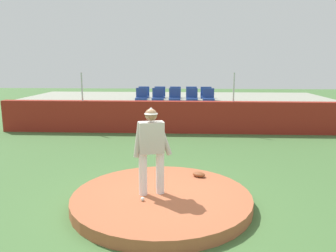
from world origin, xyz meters
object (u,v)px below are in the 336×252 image
at_px(stadium_chair_2, 175,96).
at_px(stadium_chair_3, 192,96).
at_px(pitcher, 151,145).
at_px(stadium_chair_1, 158,96).
at_px(stadium_chair_4, 208,97).
at_px(stadium_chair_6, 160,94).
at_px(stadium_chair_7, 175,94).
at_px(stadium_chair_5, 144,94).
at_px(baseball, 143,199).
at_px(stadium_chair_0, 141,96).
at_px(stadium_chair_9, 206,95).
at_px(stadium_chair_8, 191,94).
at_px(fielding_glove, 199,174).

distance_m(stadium_chair_2, stadium_chair_3, 0.72).
height_order(pitcher, stadium_chair_1, pitcher).
xyz_separation_m(pitcher, stadium_chair_4, (1.62, 7.82, 0.14)).
height_order(stadium_chair_1, stadium_chair_6, same).
height_order(stadium_chair_6, stadium_chair_7, same).
distance_m(stadium_chair_1, stadium_chair_5, 1.11).
bearing_deg(stadium_chair_5, stadium_chair_4, 162.61).
bearing_deg(stadium_chair_2, stadium_chair_7, -89.99).
bearing_deg(baseball, stadium_chair_0, 97.56).
height_order(stadium_chair_3, stadium_chair_9, same).
height_order(stadium_chair_4, stadium_chair_5, same).
bearing_deg(stadium_chair_9, pitcher, 79.79).
distance_m(pitcher, stadium_chair_7, 8.74).
bearing_deg(pitcher, stadium_chair_9, 64.39).
relative_size(stadium_chair_0, stadium_chair_1, 1.00).
relative_size(baseball, stadium_chair_5, 0.15).
relative_size(stadium_chair_0, stadium_chair_3, 1.00).
xyz_separation_m(stadium_chair_0, stadium_chair_8, (2.14, 0.91, 0.00)).
bearing_deg(stadium_chair_1, stadium_chair_4, 179.08).
distance_m(stadium_chair_6, stadium_chair_7, 0.71).
xyz_separation_m(fielding_glove, stadium_chair_8, (-0.05, 7.73, 1.08)).
relative_size(stadium_chair_4, stadium_chair_8, 1.00).
bearing_deg(fielding_glove, stadium_chair_6, -49.01).
distance_m(stadium_chair_3, stadium_chair_7, 1.14).
bearing_deg(stadium_chair_1, baseball, 92.69).
relative_size(stadium_chair_6, stadium_chair_7, 1.00).
xyz_separation_m(stadium_chair_2, stadium_chair_6, (-0.71, 0.90, 0.00)).
distance_m(stadium_chair_1, stadium_chair_9, 2.26).
distance_m(fielding_glove, stadium_chair_9, 7.78).
relative_size(fielding_glove, stadium_chair_4, 0.60).
bearing_deg(stadium_chair_0, stadium_chair_1, 179.99).
height_order(stadium_chair_2, stadium_chair_6, same).
bearing_deg(stadium_chair_8, stadium_chair_3, 90.35).
xyz_separation_m(baseball, stadium_chair_0, (-1.09, 8.21, 1.10)).
bearing_deg(stadium_chair_8, stadium_chair_4, 126.74).
bearing_deg(stadium_chair_8, pitcher, 84.03).
height_order(pitcher, stadium_chair_3, pitcher).
relative_size(stadium_chair_5, stadium_chair_8, 1.00).
distance_m(pitcher, fielding_glove, 1.70).
height_order(stadium_chair_1, stadium_chair_2, same).
bearing_deg(stadium_chair_5, stadium_chair_6, -179.31).
xyz_separation_m(fielding_glove, stadium_chair_2, (-0.77, 6.79, 1.08)).
relative_size(stadium_chair_6, stadium_chair_9, 1.00).
bearing_deg(stadium_chair_0, stadium_chair_9, -162.98).
xyz_separation_m(baseball, stadium_chair_5, (-1.10, 9.07, 1.10)).
height_order(stadium_chair_1, stadium_chair_3, same).
bearing_deg(baseball, stadium_chair_1, 92.69).
distance_m(stadium_chair_1, stadium_chair_2, 0.72).
xyz_separation_m(stadium_chair_4, stadium_chair_5, (-2.85, 0.89, 0.00)).
bearing_deg(stadium_chair_3, fielding_glove, 90.36).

